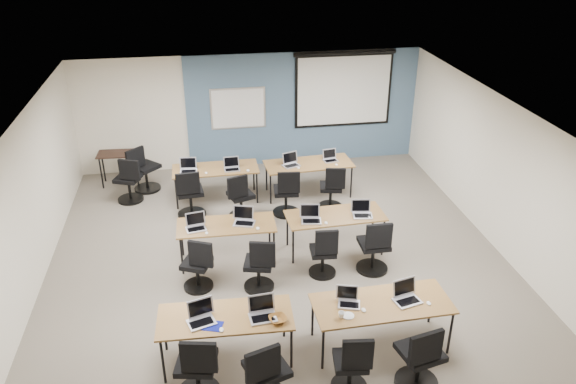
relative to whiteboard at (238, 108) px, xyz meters
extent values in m
cube|color=#6B6354|center=(0.30, -4.43, -1.45)|extent=(8.00, 9.00, 0.02)
cube|color=white|center=(0.30, -4.43, 1.25)|extent=(8.00, 9.00, 0.02)
cube|color=beige|center=(0.30, 0.07, -0.10)|extent=(8.00, 0.04, 2.70)
cube|color=beige|center=(-3.70, -4.43, -0.10)|extent=(0.04, 9.00, 2.70)
cube|color=beige|center=(4.30, -4.43, -0.10)|extent=(0.04, 9.00, 2.70)
cube|color=#3D5977|center=(1.55, 0.04, -0.10)|extent=(5.50, 0.04, 2.70)
cube|color=silver|center=(0.00, 0.00, 0.00)|extent=(1.28, 0.02, 0.98)
cube|color=white|center=(0.00, -0.01, 0.00)|extent=(1.20, 0.02, 0.90)
cube|color=black|center=(2.50, -0.02, 0.35)|extent=(2.32, 0.03, 1.82)
cube|color=white|center=(2.50, -0.03, 0.31)|extent=(2.20, 0.02, 1.62)
cylinder|color=black|center=(2.50, -0.03, 1.19)|extent=(2.40, 0.10, 0.10)
cube|color=brown|center=(-0.77, -6.53, -0.73)|extent=(1.80, 0.75, 0.03)
cylinder|color=black|center=(-1.61, -6.84, -1.10)|extent=(0.04, 0.04, 0.70)
cylinder|color=black|center=(0.08, -6.84, -1.10)|extent=(0.04, 0.04, 0.70)
cylinder|color=black|center=(-1.61, -6.21, -1.10)|extent=(0.04, 0.04, 0.70)
cylinder|color=black|center=(0.08, -6.21, -1.10)|extent=(0.04, 0.04, 0.70)
cube|color=brown|center=(1.39, -6.60, -0.73)|extent=(1.92, 0.80, 0.03)
cylinder|color=black|center=(0.49, -6.94, -1.10)|extent=(0.04, 0.04, 0.70)
cylinder|color=black|center=(2.29, -6.94, -1.10)|extent=(0.04, 0.04, 0.70)
cylinder|color=black|center=(0.49, -6.26, -1.10)|extent=(0.04, 0.04, 0.70)
cylinder|color=black|center=(2.29, -6.26, -1.10)|extent=(0.04, 0.04, 0.70)
cube|color=#946A42|center=(-0.59, -4.08, -0.73)|extent=(1.69, 0.71, 0.03)
cylinder|color=black|center=(-1.37, -4.37, -1.10)|extent=(0.04, 0.04, 0.70)
cylinder|color=black|center=(0.20, -4.37, -1.10)|extent=(0.04, 0.04, 0.70)
cylinder|color=black|center=(-1.37, -3.79, -1.10)|extent=(0.04, 0.04, 0.70)
cylinder|color=black|center=(0.20, -3.79, -1.10)|extent=(0.04, 0.04, 0.70)
cube|color=olive|center=(1.35, -4.06, -0.73)|extent=(1.75, 0.73, 0.03)
cylinder|color=black|center=(0.54, -4.37, -1.10)|extent=(0.04, 0.04, 0.70)
cylinder|color=black|center=(2.16, -4.37, -1.10)|extent=(0.04, 0.04, 0.70)
cylinder|color=black|center=(0.54, -3.76, -1.10)|extent=(0.04, 0.04, 0.70)
cylinder|color=black|center=(2.16, -3.76, -1.10)|extent=(0.04, 0.04, 0.70)
cube|color=olive|center=(-0.65, -1.68, -0.73)|extent=(1.79, 0.74, 0.03)
cylinder|color=black|center=(-1.49, -2.00, -1.10)|extent=(0.04, 0.04, 0.70)
cylinder|color=black|center=(0.18, -2.00, -1.10)|extent=(0.04, 0.04, 0.70)
cylinder|color=black|center=(-1.49, -1.37, -1.10)|extent=(0.04, 0.04, 0.70)
cylinder|color=black|center=(0.18, -1.37, -1.10)|extent=(0.04, 0.04, 0.70)
cube|color=#985C35|center=(1.33, -1.76, -0.73)|extent=(1.86, 0.78, 0.03)
cylinder|color=black|center=(0.46, -2.08, -1.10)|extent=(0.04, 0.04, 0.70)
cylinder|color=black|center=(2.20, -2.08, -1.10)|extent=(0.04, 0.04, 0.70)
cylinder|color=black|center=(0.46, -1.43, -1.10)|extent=(0.04, 0.04, 0.70)
cylinder|color=black|center=(2.20, -1.43, -1.10)|extent=(0.04, 0.04, 0.70)
cube|color=silver|center=(-1.08, -6.61, -0.71)|extent=(0.35, 0.26, 0.02)
cube|color=black|center=(-1.08, -6.63, -0.70)|extent=(0.30, 0.15, 0.00)
cube|color=silver|center=(-1.08, -6.48, -0.57)|extent=(0.35, 0.06, 0.24)
cube|color=black|center=(-1.08, -6.48, -0.57)|extent=(0.31, 0.05, 0.20)
ellipsoid|color=white|center=(-0.83, -6.80, -0.71)|extent=(0.09, 0.11, 0.03)
cylinder|color=black|center=(-1.17, -7.11, -1.21)|extent=(0.06, 0.06, 0.49)
cube|color=black|center=(-1.17, -7.11, -0.92)|extent=(0.49, 0.49, 0.08)
cube|color=black|center=(-1.13, -7.33, -0.64)|extent=(0.44, 0.06, 0.44)
cube|color=#B7B7C1|center=(-0.27, -6.66, -0.71)|extent=(0.36, 0.26, 0.02)
cube|color=black|center=(-0.27, -6.68, -0.70)|extent=(0.30, 0.15, 0.00)
cube|color=#B7B7C1|center=(-0.27, -6.51, -0.57)|extent=(0.36, 0.07, 0.25)
cube|color=black|center=(-0.27, -6.52, -0.57)|extent=(0.31, 0.05, 0.20)
ellipsoid|color=white|center=(-0.12, -6.67, -0.71)|extent=(0.07, 0.10, 0.03)
cube|color=black|center=(-0.32, -7.36, -0.92)|extent=(0.49, 0.49, 0.08)
cube|color=black|center=(-0.39, -7.57, -0.64)|extent=(0.45, 0.06, 0.44)
cube|color=#A9A9AA|center=(0.92, -6.57, -0.71)|extent=(0.30, 0.22, 0.02)
cube|color=black|center=(0.92, -6.59, -0.70)|extent=(0.25, 0.13, 0.00)
cube|color=#A9A9AA|center=(0.92, -6.45, -0.59)|extent=(0.30, 0.06, 0.21)
cube|color=black|center=(0.92, -6.46, -0.59)|extent=(0.26, 0.04, 0.17)
ellipsoid|color=white|center=(1.09, -6.72, -0.71)|extent=(0.08, 0.11, 0.03)
cylinder|color=black|center=(0.75, -7.34, -1.24)|extent=(0.06, 0.06, 0.42)
cube|color=black|center=(0.75, -7.34, -0.99)|extent=(0.42, 0.42, 0.08)
cube|color=black|center=(0.78, -7.53, -0.71)|extent=(0.39, 0.06, 0.44)
cube|color=#ACADAD|center=(1.74, -6.63, -0.71)|extent=(0.36, 0.26, 0.02)
cube|color=black|center=(1.74, -6.65, -0.70)|extent=(0.30, 0.15, 0.00)
cube|color=#ACADAD|center=(1.74, -6.49, -0.57)|extent=(0.36, 0.07, 0.25)
cube|color=black|center=(1.74, -6.50, -0.57)|extent=(0.32, 0.05, 0.20)
ellipsoid|color=white|center=(2.01, -6.73, -0.71)|extent=(0.06, 0.09, 0.03)
cylinder|color=black|center=(1.64, -7.41, -1.42)|extent=(0.57, 0.57, 0.05)
cylinder|color=black|center=(1.64, -7.41, -1.20)|extent=(0.06, 0.06, 0.50)
cube|color=black|center=(1.64, -7.41, -0.91)|extent=(0.50, 0.50, 0.08)
cube|color=black|center=(1.59, -7.64, -0.63)|extent=(0.46, 0.06, 0.44)
cube|color=silver|center=(-1.10, -4.17, -0.71)|extent=(0.33, 0.24, 0.02)
cube|color=black|center=(-1.10, -4.19, -0.70)|extent=(0.28, 0.14, 0.00)
cube|color=silver|center=(-1.10, -4.04, -0.58)|extent=(0.33, 0.06, 0.23)
cube|color=black|center=(-1.10, -4.05, -0.58)|extent=(0.29, 0.04, 0.19)
ellipsoid|color=white|center=(-0.93, -4.33, -0.71)|extent=(0.07, 0.10, 0.03)
cylinder|color=black|center=(-1.13, -4.80, -1.42)|extent=(0.49, 0.49, 0.05)
cylinder|color=black|center=(-1.13, -4.80, -1.23)|extent=(0.06, 0.06, 0.43)
cube|color=black|center=(-1.13, -4.80, -0.98)|extent=(0.43, 0.43, 0.08)
cube|color=black|center=(-1.05, -4.98, -0.70)|extent=(0.39, 0.06, 0.44)
cube|color=#B7B7B7|center=(-0.28, -4.11, -0.71)|extent=(0.36, 0.26, 0.02)
cube|color=black|center=(-0.28, -4.13, -0.70)|extent=(0.30, 0.15, 0.00)
cube|color=#B7B7B7|center=(-0.28, -3.97, -0.57)|extent=(0.36, 0.07, 0.25)
cube|color=black|center=(-0.28, -3.98, -0.57)|extent=(0.31, 0.05, 0.20)
ellipsoid|color=white|center=(-0.07, -4.32, -0.71)|extent=(0.07, 0.11, 0.03)
cylinder|color=black|center=(-0.14, -4.98, -1.42)|extent=(0.50, 0.50, 0.05)
cylinder|color=black|center=(-0.14, -4.98, -1.23)|extent=(0.06, 0.06, 0.44)
cube|color=black|center=(-0.14, -4.98, -0.97)|extent=(0.44, 0.44, 0.08)
cube|color=black|center=(-0.09, -5.17, -0.69)|extent=(0.41, 0.06, 0.44)
cube|color=silver|center=(0.88, -4.23, -0.71)|extent=(0.35, 0.25, 0.02)
cube|color=black|center=(0.88, -4.25, -0.70)|extent=(0.29, 0.15, 0.00)
cube|color=silver|center=(0.88, -4.09, -0.58)|extent=(0.35, 0.06, 0.24)
cube|color=black|center=(0.88, -4.10, -0.58)|extent=(0.30, 0.05, 0.20)
ellipsoid|color=white|center=(1.12, -4.33, -0.71)|extent=(0.08, 0.11, 0.03)
cylinder|color=black|center=(0.97, -4.76, -1.42)|extent=(0.47, 0.47, 0.05)
cylinder|color=black|center=(0.97, -4.76, -1.24)|extent=(0.06, 0.06, 0.41)
cube|color=black|center=(0.97, -4.76, -1.00)|extent=(0.41, 0.41, 0.08)
cube|color=black|center=(0.99, -4.95, -0.72)|extent=(0.38, 0.06, 0.44)
cube|color=silver|center=(1.81, -4.19, -0.71)|extent=(0.34, 0.25, 0.02)
cube|color=black|center=(1.81, -4.21, -0.70)|extent=(0.29, 0.15, 0.00)
cube|color=silver|center=(1.81, -4.06, -0.58)|extent=(0.34, 0.06, 0.24)
cube|color=black|center=(1.81, -4.07, -0.58)|extent=(0.30, 0.04, 0.19)
ellipsoid|color=white|center=(1.91, -4.28, -0.71)|extent=(0.08, 0.11, 0.03)
cylinder|color=black|center=(1.85, -4.78, -1.42)|extent=(0.55, 0.55, 0.05)
cylinder|color=black|center=(1.85, -4.78, -1.21)|extent=(0.06, 0.06, 0.48)
cube|color=black|center=(1.85, -4.78, -0.93)|extent=(0.48, 0.48, 0.08)
cube|color=black|center=(1.85, -5.00, -0.65)|extent=(0.44, 0.06, 0.44)
cube|color=#A8A8AD|center=(-1.21, -1.78, -0.71)|extent=(0.35, 0.25, 0.02)
cube|color=black|center=(-1.21, -1.80, -0.70)|extent=(0.29, 0.15, 0.00)
cube|color=#A8A8AD|center=(-1.21, -1.64, -0.58)|extent=(0.35, 0.06, 0.24)
cube|color=black|center=(-1.21, -1.65, -0.58)|extent=(0.30, 0.05, 0.20)
ellipsoid|color=white|center=(-0.85, -1.92, -0.71)|extent=(0.06, 0.09, 0.03)
cylinder|color=black|center=(-1.20, -2.30, -1.42)|extent=(0.57, 0.57, 0.05)
cylinder|color=black|center=(-1.20, -2.30, -1.20)|extent=(0.06, 0.06, 0.50)
cube|color=black|center=(-1.20, -2.30, -0.91)|extent=(0.50, 0.50, 0.08)
cube|color=black|center=(-1.22, -2.53, -0.63)|extent=(0.46, 0.06, 0.44)
cube|color=silver|center=(-0.31, -1.84, -0.71)|extent=(0.32, 0.23, 0.02)
cube|color=black|center=(-0.31, -1.86, -0.70)|extent=(0.27, 0.14, 0.00)
cube|color=silver|center=(-0.31, -1.71, -0.59)|extent=(0.32, 0.06, 0.22)
cube|color=black|center=(-0.31, -1.72, -0.59)|extent=(0.28, 0.04, 0.18)
ellipsoid|color=white|center=(0.01, -1.94, -0.71)|extent=(0.10, 0.12, 0.04)
cylinder|color=black|center=(-0.21, -2.55, -1.42)|extent=(0.51, 0.51, 0.05)
cylinder|color=black|center=(-0.21, -2.55, -1.22)|extent=(0.06, 0.06, 0.46)
cube|color=black|center=(-0.21, -2.55, -0.95)|extent=(0.46, 0.46, 0.08)
cube|color=black|center=(-0.27, -2.74, -0.67)|extent=(0.42, 0.06, 0.44)
cube|color=silver|center=(0.93, -1.84, -0.71)|extent=(0.34, 0.25, 0.02)
cube|color=black|center=(0.93, -1.86, -0.70)|extent=(0.29, 0.15, 0.00)
cube|color=silver|center=(0.93, -1.71, -0.58)|extent=(0.34, 0.06, 0.24)
cube|color=black|center=(0.93, -1.72, -0.58)|extent=(0.30, 0.05, 0.19)
ellipsoid|color=white|center=(1.07, -1.98, -0.71)|extent=(0.08, 0.10, 0.03)
cylinder|color=black|center=(0.71, -2.55, -1.42)|extent=(0.54, 0.54, 0.05)
cylinder|color=black|center=(0.71, -2.55, -1.21)|extent=(0.06, 0.06, 0.48)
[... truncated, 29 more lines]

